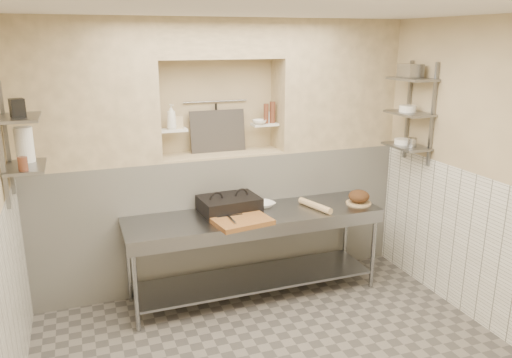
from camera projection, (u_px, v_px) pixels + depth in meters
name	position (u px, v px, depth m)	size (l,w,h in m)	color
ceiling	(289.00, 0.00, 3.35)	(4.00, 3.90, 0.10)	silver
wall_right	(498.00, 179.00, 4.42)	(0.10, 3.90, 2.80)	#D0B88B
wall_back	(215.00, 150.00, 5.55)	(4.00, 0.10, 2.80)	#D0B88B
backwall_lower	(222.00, 216.00, 5.52)	(4.00, 0.40, 1.40)	white
alcove_sill	(221.00, 154.00, 5.32)	(1.30, 0.40, 0.02)	#D0B88B
backwall_pillar_left	(84.00, 93.00, 4.70)	(1.35, 0.40, 1.40)	#D0B88B
backwall_pillar_right	(334.00, 85.00, 5.57)	(1.35, 0.40, 1.40)	#D0B88B
backwall_header	(219.00, 38.00, 5.00)	(1.30, 0.40, 0.40)	#D0B88B
wainscot_left	(6.00, 339.00, 3.28)	(0.02, 3.90, 1.40)	white
wainscot_right	(483.00, 253.00, 4.59)	(0.02, 3.90, 1.40)	white
alcove_shelf_left	(173.00, 130.00, 5.08)	(0.28, 0.16, 0.03)	white
alcove_shelf_right	(265.00, 124.00, 5.41)	(0.28, 0.16, 0.03)	white
utensil_rail	(215.00, 101.00, 5.33)	(0.02, 0.02, 0.70)	gray
hanging_steel	(216.00, 117.00, 5.36)	(0.02, 0.02, 0.30)	black
splash_panel	(218.00, 131.00, 5.35)	(0.60, 0.02, 0.45)	#383330
shelf_rail_left_a	(7.00, 139.00, 4.11)	(0.03, 0.03, 0.95)	slate
shelf_rail_left_b	(1.00, 149.00, 3.75)	(0.03, 0.03, 0.95)	slate
wall_shelf_left_lower	(26.00, 167.00, 4.03)	(0.30, 0.50, 0.03)	slate
wall_shelf_left_upper	(19.00, 118.00, 3.92)	(0.30, 0.50, 0.03)	slate
shelf_rail_right_a	(408.00, 110.00, 5.40)	(0.03, 0.03, 1.05)	slate
shelf_rail_right_b	(433.00, 115.00, 5.04)	(0.03, 0.03, 1.05)	slate
wall_shelf_right_lower	(406.00, 146.00, 5.27)	(0.30, 0.50, 0.03)	slate
wall_shelf_right_mid	(409.00, 113.00, 5.17)	(0.30, 0.50, 0.03)	slate
wall_shelf_right_upper	(412.00, 79.00, 5.08)	(0.30, 0.50, 0.03)	slate
prep_table	(255.00, 238.00, 5.08)	(2.60, 0.70, 0.90)	gray
panini_press	(229.00, 204.00, 5.05)	(0.61, 0.47, 0.16)	black
cutting_board	(242.00, 221.00, 4.74)	(0.53, 0.37, 0.05)	olive
knife_blade	(230.00, 216.00, 4.82)	(0.26, 0.03, 0.01)	gray
tongs	(232.00, 219.00, 4.70)	(0.02, 0.02, 0.24)	gray
mixing_bowl	(264.00, 205.00, 5.21)	(0.22, 0.22, 0.05)	white
rolling_pin	(315.00, 206.00, 5.15)	(0.07, 0.07, 0.45)	#D3B786
bread_board	(358.00, 203.00, 5.32)	(0.27, 0.27, 0.02)	#D3B786
bread_loaf	(359.00, 196.00, 5.30)	(0.22, 0.22, 0.13)	#4C2D19
bottle_soap	(171.00, 117.00, 5.01)	(0.10, 0.10, 0.25)	white
jar_alcove	(178.00, 122.00, 5.09)	(0.08, 0.08, 0.13)	#D0B88B
bowl_alcove	(259.00, 122.00, 5.34)	(0.15, 0.15, 0.05)	white
condiment_a	(272.00, 112.00, 5.40)	(0.06, 0.06, 0.23)	#5B2F1F
condiment_b	(266.00, 114.00, 5.37)	(0.05, 0.05, 0.21)	#5B2F1F
condiment_c	(270.00, 117.00, 5.44)	(0.07, 0.07, 0.12)	white
jug_left	(24.00, 145.00, 4.11)	(0.15, 0.15, 0.29)	white
jar_left	(23.00, 164.00, 3.85)	(0.07, 0.07, 0.11)	#5B2F1F
box_left_upper	(17.00, 108.00, 3.86)	(0.10, 0.10, 0.14)	black
bowl_right	(403.00, 141.00, 5.32)	(0.18, 0.18, 0.05)	white
canister_right	(412.00, 142.00, 5.17)	(0.09, 0.09, 0.09)	gray
bowl_right_mid	(408.00, 109.00, 5.19)	(0.18, 0.18, 0.06)	white
basket_right	(410.00, 71.00, 5.09)	(0.18, 0.22, 0.14)	gray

